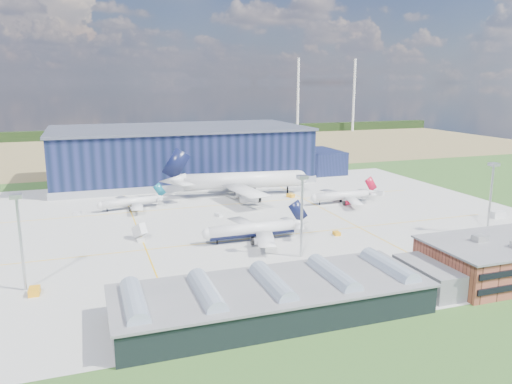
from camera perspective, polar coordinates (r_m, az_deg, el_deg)
name	(u,v)px	position (r m, az deg, el deg)	size (l,w,h in m)	color
ground	(235,231)	(163.64, -2.39, -4.42)	(600.00, 600.00, 0.00)	#2E5620
apron	(227,223)	(172.85, -3.35, -3.50)	(220.00, 160.00, 0.08)	#AAAAA4
farmland	(149,148)	(375.78, -12.18, 4.88)	(600.00, 220.00, 0.01)	olive
treeline	(137,133)	(454.38, -13.48, 6.59)	(600.00, 8.00, 8.00)	black
hangar	(185,156)	(252.03, -8.06, 4.13)	(145.00, 62.00, 26.10)	black
glass_concourse	(288,295)	(107.23, 3.71, -11.64)	(78.00, 23.00, 8.60)	black
light_mast_west	(19,227)	(125.14, -25.43, -3.60)	(2.60, 2.60, 23.00)	#B2B5B9
light_mast_center	(302,203)	(135.84, 5.28, -1.23)	(2.60, 2.60, 23.00)	#B2B5B9
light_mast_east	(492,187)	(172.68, 25.34, 0.55)	(2.60, 2.60, 23.00)	#B2B5B9
airliner_navy	(252,223)	(151.54, -0.50, -3.54)	(34.94, 34.18, 11.39)	silver
airliner_red	(342,191)	(201.49, 9.75, 0.07)	(30.31, 29.65, 9.88)	silver
airliner_widebody	(243,172)	(211.45, -1.54, 2.32)	(63.32, 61.94, 20.65)	silver
airliner_regional	(129,198)	(195.42, -14.28, -0.66)	(27.35, 26.75, 8.92)	silver
gse_tug_a	(34,291)	(126.39, -24.00, -10.33)	(2.35, 3.84, 1.60)	orange
gse_tug_b	(337,233)	(160.42, 9.20, -4.70)	(1.84, 2.76, 1.20)	orange
gse_van_a	(441,253)	(147.45, 20.43, -6.58)	(2.68, 6.13, 2.68)	silver
gse_cart_a	(219,215)	(180.76, -4.30, -2.62)	(1.82, 2.74, 1.19)	silver
gse_van_b	(378,193)	(220.80, 13.79, -0.06)	(2.09, 4.57, 2.09)	silver
gse_tug_c	(291,196)	(210.54, 3.97, -0.42)	(2.06, 3.29, 1.44)	orange
gse_cart_b	(77,213)	(194.62, -19.78, -2.25)	(1.75, 2.62, 1.14)	silver
gse_van_c	(498,215)	(197.96, 25.92, -2.33)	(2.50, 5.21, 2.50)	silver
airstair	(140,234)	(158.24, -13.16, -4.68)	(2.16, 5.41, 3.46)	silver
car_a	(509,253)	(157.65, 26.97, -6.24)	(1.39, 3.44, 1.17)	#99999E
car_b	(429,264)	(140.06, 19.21, -7.79)	(1.35, 3.86, 1.27)	#99999E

